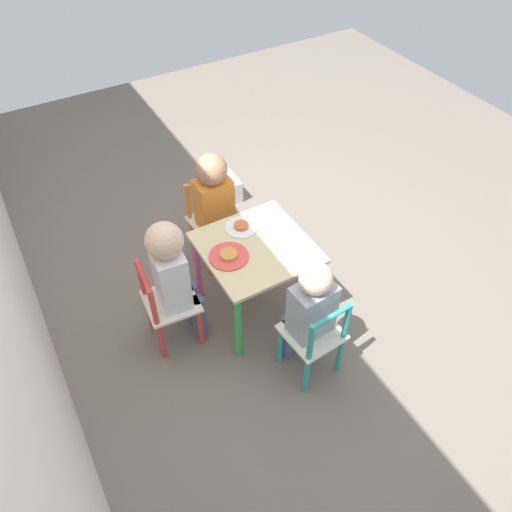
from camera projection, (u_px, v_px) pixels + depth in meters
ground_plane at (256, 305)px, 2.87m from camera, size 6.00×6.00×0.00m
kids_table at (256, 257)px, 2.59m from camera, size 0.54×0.54×0.48m
chair_orange at (212, 222)px, 2.98m from camera, size 0.27×0.27×0.53m
chair_red at (167, 305)px, 2.54m from camera, size 0.28×0.28×0.53m
chair_teal at (315, 338)px, 2.40m from camera, size 0.28×0.28×0.53m
child_right at (215, 201)px, 2.80m from camera, size 0.22×0.20×0.76m
child_back at (173, 272)px, 2.40m from camera, size 0.21×0.23×0.79m
child_left at (309, 307)px, 2.31m from camera, size 0.22×0.21×0.72m
plate_right at (241, 227)px, 2.62m from camera, size 0.17×0.17×0.03m
plate_back at (229, 256)px, 2.47m from camera, size 0.20×0.20×0.03m
storage_bin at (224, 187)px, 3.52m from camera, size 0.25×0.17×0.16m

